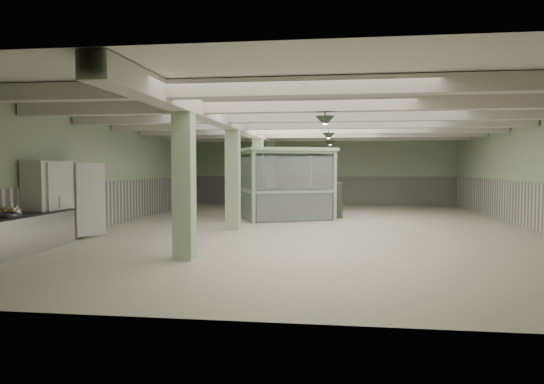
# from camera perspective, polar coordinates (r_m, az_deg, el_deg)

# --- Properties ---
(floor) EXTENTS (20.00, 20.00, 0.00)m
(floor) POSITION_cam_1_polar(r_m,az_deg,el_deg) (16.26, 4.81, -4.14)
(floor) COLOR beige
(floor) RESTS_ON ground
(ceiling) EXTENTS (14.00, 20.00, 0.02)m
(ceiling) POSITION_cam_1_polar(r_m,az_deg,el_deg) (16.21, 4.87, 8.59)
(ceiling) COLOR silver
(ceiling) RESTS_ON wall_back
(wall_back) EXTENTS (14.00, 0.02, 3.60)m
(wall_back) POSITION_cam_1_polar(r_m,az_deg,el_deg) (26.13, 5.86, 2.51)
(wall_back) COLOR #A8C19A
(wall_back) RESTS_ON floor
(wall_front) EXTENTS (14.00, 0.02, 3.60)m
(wall_front) POSITION_cam_1_polar(r_m,az_deg,el_deg) (6.17, 0.50, 0.98)
(wall_front) COLOR #A8C19A
(wall_front) RESTS_ON floor
(wall_left) EXTENTS (0.02, 20.00, 3.60)m
(wall_left) POSITION_cam_1_polar(r_m,az_deg,el_deg) (17.88, -18.19, 2.15)
(wall_left) COLOR #A8C19A
(wall_left) RESTS_ON floor
(wall_right) EXTENTS (0.02, 20.00, 3.60)m
(wall_right) POSITION_cam_1_polar(r_m,az_deg,el_deg) (17.29, 28.71, 1.91)
(wall_right) COLOR #A8C19A
(wall_right) RESTS_ON floor
(wainscot_left) EXTENTS (0.05, 19.90, 1.50)m
(wainscot_left) POSITION_cam_1_polar(r_m,az_deg,el_deg) (17.92, -18.07, -1.20)
(wainscot_left) COLOR white
(wainscot_left) RESTS_ON floor
(wainscot_right) EXTENTS (0.05, 19.90, 1.50)m
(wainscot_right) POSITION_cam_1_polar(r_m,az_deg,el_deg) (17.32, 28.55, -1.56)
(wainscot_right) COLOR white
(wainscot_right) RESTS_ON floor
(wainscot_back) EXTENTS (13.90, 0.05, 1.50)m
(wainscot_back) POSITION_cam_1_polar(r_m,az_deg,el_deg) (26.13, 5.85, 0.20)
(wainscot_back) COLOR white
(wainscot_back) RESTS_ON floor
(girder) EXTENTS (0.45, 19.90, 0.40)m
(girder) POSITION_cam_1_polar(r_m,az_deg,el_deg) (16.50, -3.92, 7.73)
(girder) COLOR beige
(girder) RESTS_ON ceiling
(beam_a) EXTENTS (13.90, 0.35, 0.32)m
(beam_a) POSITION_cam_1_polar(r_m,az_deg,el_deg) (8.76, 2.55, 12.21)
(beam_a) COLOR beige
(beam_a) RESTS_ON ceiling
(beam_b) EXTENTS (13.90, 0.35, 0.32)m
(beam_b) POSITION_cam_1_polar(r_m,az_deg,el_deg) (11.23, 3.67, 10.17)
(beam_b) COLOR beige
(beam_b) RESTS_ON ceiling
(beam_c) EXTENTS (13.90, 0.35, 0.32)m
(beam_c) POSITION_cam_1_polar(r_m,az_deg,el_deg) (13.71, 4.38, 8.86)
(beam_c) COLOR beige
(beam_c) RESTS_ON ceiling
(beam_d) EXTENTS (13.90, 0.35, 0.32)m
(beam_d) POSITION_cam_1_polar(r_m,az_deg,el_deg) (16.19, 4.86, 7.96)
(beam_d) COLOR beige
(beam_d) RESTS_ON ceiling
(beam_e) EXTENTS (13.90, 0.35, 0.32)m
(beam_e) POSITION_cam_1_polar(r_m,az_deg,el_deg) (18.68, 5.22, 7.29)
(beam_e) COLOR beige
(beam_e) RESTS_ON ceiling
(beam_f) EXTENTS (13.90, 0.35, 0.32)m
(beam_f) POSITION_cam_1_polar(r_m,az_deg,el_deg) (21.18, 5.49, 6.78)
(beam_f) COLOR beige
(beam_f) RESTS_ON ceiling
(beam_g) EXTENTS (13.90, 0.35, 0.32)m
(beam_g) POSITION_cam_1_polar(r_m,az_deg,el_deg) (23.67, 5.71, 6.38)
(beam_g) COLOR beige
(beam_g) RESTS_ON ceiling
(column_a) EXTENTS (0.42, 0.42, 3.60)m
(column_a) POSITION_cam_1_polar(r_m,az_deg,el_deg) (10.63, -10.32, 1.78)
(column_a) COLOR #AEC8A1
(column_a) RESTS_ON floor
(column_b) EXTENTS (0.42, 0.42, 3.60)m
(column_b) POSITION_cam_1_polar(r_m,az_deg,el_deg) (15.46, -4.64, 2.19)
(column_b) COLOR #AEC8A1
(column_b) RESTS_ON floor
(column_c) EXTENTS (0.42, 0.42, 3.60)m
(column_c) POSITION_cam_1_polar(r_m,az_deg,el_deg) (20.38, -1.68, 2.39)
(column_c) COLOR #AEC8A1
(column_c) RESTS_ON floor
(column_d) EXTENTS (0.42, 0.42, 3.60)m
(column_d) POSITION_cam_1_polar(r_m,az_deg,el_deg) (24.34, -0.17, 2.49)
(column_d) COLOR #AEC8A1
(column_d) RESTS_ON floor
(pendant_front) EXTENTS (0.44, 0.44, 0.22)m
(pendant_front) POSITION_cam_1_polar(r_m,az_deg,el_deg) (11.17, 6.25, 8.29)
(pendant_front) COLOR #2A3729
(pendant_front) RESTS_ON ceiling
(pendant_mid) EXTENTS (0.44, 0.44, 0.22)m
(pendant_mid) POSITION_cam_1_polar(r_m,az_deg,el_deg) (16.65, 6.67, 6.54)
(pendant_mid) COLOR #2A3729
(pendant_mid) RESTS_ON ceiling
(pendant_back) EXTENTS (0.44, 0.44, 0.22)m
(pendant_back) POSITION_cam_1_polar(r_m,az_deg,el_deg) (21.64, 6.87, 5.71)
(pendant_back) COLOR #2A3729
(pendant_back) RESTS_ON ceiling
(pitcher_near) EXTENTS (0.30, 0.32, 0.32)m
(pitcher_near) POSITION_cam_1_polar(r_m,az_deg,el_deg) (12.23, -28.36, -1.85)
(pitcher_near) COLOR #B0B0B4
(pitcher_near) RESTS_ON prep_counter
(pitcher_far) EXTENTS (0.19, 0.21, 0.24)m
(pitcher_far) POSITION_cam_1_polar(r_m,az_deg,el_deg) (12.34, -27.85, -1.99)
(pitcher_far) COLOR #B0B0B4
(pitcher_far) RESTS_ON prep_counter
(veg_colander) EXTENTS (0.48, 0.48, 0.21)m
(veg_colander) POSITION_cam_1_polar(r_m,az_deg,el_deg) (12.15, -28.71, -2.14)
(veg_colander) COLOR #38383C
(veg_colander) RESTS_ON prep_counter
(orange_bowl) EXTENTS (0.27, 0.27, 0.08)m
(orange_bowl) POSITION_cam_1_polar(r_m,az_deg,el_deg) (12.83, -27.79, -2.17)
(orange_bowl) COLOR #B2B2B7
(orange_bowl) RESTS_ON prep_counter
(walkin_cooler) EXTENTS (0.98, 2.34, 2.15)m
(walkin_cooler) POSITION_cam_1_polar(r_m,az_deg,el_deg) (14.22, -23.77, -1.06)
(walkin_cooler) COLOR silver
(walkin_cooler) RESTS_ON floor
(guard_booth) EXTENTS (4.22, 3.95, 2.72)m
(guard_booth) POSITION_cam_1_polar(r_m,az_deg,el_deg) (18.89, 1.48, 2.41)
(guard_booth) COLOR #9FBD97
(guard_booth) RESTS_ON floor
(filing_cabinet) EXTENTS (0.51, 0.68, 1.40)m
(filing_cabinet) POSITION_cam_1_polar(r_m,az_deg,el_deg) (19.31, 7.61, -0.94)
(filing_cabinet) COLOR #4D5043
(filing_cabinet) RESTS_ON floor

